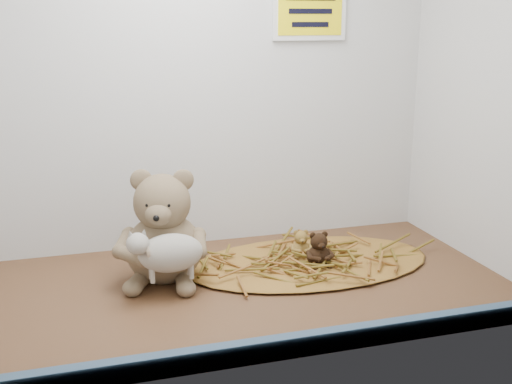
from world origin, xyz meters
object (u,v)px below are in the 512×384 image
object	(u,v)px
toy_lamb	(171,253)
main_teddy	(163,226)
mini_teddy_tan	(301,242)
mini_teddy_brown	(319,248)

from	to	relation	value
toy_lamb	main_teddy	bearing A→B (deg)	90.00
toy_lamb	mini_teddy_tan	distance (cm)	33.76
main_teddy	mini_teddy_brown	world-z (taller)	main_teddy
toy_lamb	mini_teddy_brown	size ratio (longest dim) A/B	2.16
toy_lamb	mini_teddy_brown	bearing A→B (deg)	8.40
main_teddy	mini_teddy_brown	xyz separation A→B (cm)	(33.19, -3.64, -6.98)
mini_teddy_tan	mini_teddy_brown	xyz separation A→B (cm)	(1.73, -6.37, 0.71)
toy_lamb	mini_teddy_brown	world-z (taller)	toy_lamb
mini_teddy_tan	mini_teddy_brown	distance (cm)	6.63
main_teddy	toy_lamb	bearing A→B (deg)	-72.55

